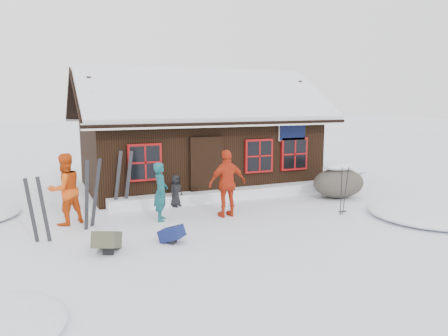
# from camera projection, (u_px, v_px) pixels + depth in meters

# --- Properties ---
(ground) EXTENTS (120.00, 120.00, 0.00)m
(ground) POSITION_uv_depth(u_px,v_px,m) (208.00, 222.00, 11.65)
(ground) COLOR white
(ground) RESTS_ON ground
(mountain_hut) EXTENTS (8.90, 6.09, 4.42)m
(mountain_hut) POSITION_uv_depth(u_px,v_px,m) (197.00, 144.00, 16.51)
(mountain_hut) COLOR black
(mountain_hut) RESTS_ON ground
(snow_drift) EXTENTS (7.60, 0.60, 0.35)m
(snow_drift) POSITION_uv_depth(u_px,v_px,m) (226.00, 194.00, 14.25)
(snow_drift) COLOR white
(snow_drift) RESTS_ON ground
(snow_mounds) EXTENTS (20.60, 13.20, 0.48)m
(snow_mounds) POSITION_uv_depth(u_px,v_px,m) (235.00, 201.00, 13.99)
(snow_mounds) COLOR white
(snow_mounds) RESTS_ON ground
(skier_teal) EXTENTS (0.55, 0.67, 1.58)m
(skier_teal) POSITION_uv_depth(u_px,v_px,m) (161.00, 192.00, 11.68)
(skier_teal) COLOR #125057
(skier_teal) RESTS_ON ground
(skier_orange_left) EXTENTS (1.13, 1.04, 1.87)m
(skier_orange_left) POSITION_uv_depth(u_px,v_px,m) (65.00, 189.00, 11.29)
(skier_orange_left) COLOR #DE4B0F
(skier_orange_left) RESTS_ON ground
(skier_orange_right) EXTENTS (1.12, 0.50, 1.88)m
(skier_orange_right) POSITION_uv_depth(u_px,v_px,m) (227.00, 183.00, 12.05)
(skier_orange_right) COLOR red
(skier_orange_right) RESTS_ON ground
(skier_crouched) EXTENTS (0.57, 0.51, 0.98)m
(skier_crouched) POSITION_uv_depth(u_px,v_px,m) (176.00, 191.00, 13.26)
(skier_crouched) COLOR black
(skier_crouched) RESTS_ON ground
(boulder) EXTENTS (1.78, 1.34, 1.05)m
(boulder) POSITION_uv_depth(u_px,v_px,m) (339.00, 182.00, 14.49)
(boulder) COLOR #514B41
(boulder) RESTS_ON ground
(ski_pair_left) EXTENTS (0.55, 0.39, 1.80)m
(ski_pair_left) POSITION_uv_depth(u_px,v_px,m) (91.00, 194.00, 11.08)
(ski_pair_left) COLOR black
(ski_pair_left) RESTS_ON ground
(ski_pair_mid) EXTENTS (0.53, 0.13, 1.57)m
(ski_pair_mid) POSITION_uv_depth(u_px,v_px,m) (38.00, 211.00, 9.88)
(ski_pair_mid) COLOR black
(ski_pair_mid) RESTS_ON ground
(ski_pair_right) EXTENTS (0.64, 0.22, 1.81)m
(ski_pair_right) POSITION_uv_depth(u_px,v_px,m) (123.00, 181.00, 12.80)
(ski_pair_right) COLOR black
(ski_pair_right) RESTS_ON ground
(ski_poles) EXTENTS (0.25, 0.12, 1.41)m
(ski_poles) POSITION_uv_depth(u_px,v_px,m) (343.00, 191.00, 12.33)
(ski_poles) COLOR black
(ski_poles) RESTS_ON ground
(backpack_blue) EXTENTS (0.63, 0.63, 0.28)m
(backpack_blue) POSITION_uv_depth(u_px,v_px,m) (172.00, 237.00, 9.95)
(backpack_blue) COLOR #121C4E
(backpack_blue) RESTS_ON ground
(backpack_olive) EXTENTS (0.72, 0.80, 0.36)m
(backpack_olive) POSITION_uv_depth(u_px,v_px,m) (107.00, 244.00, 9.32)
(backpack_olive) COLOR #444531
(backpack_olive) RESTS_ON ground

